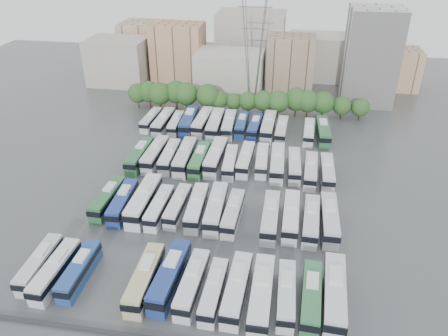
% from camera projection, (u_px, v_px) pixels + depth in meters
% --- Properties ---
extents(ground, '(220.00, 220.00, 0.00)m').
position_uv_depth(ground, '(212.00, 198.00, 82.93)').
color(ground, '#424447').
rests_on(ground, ground).
extents(tree_line, '(65.29, 7.87, 8.14)m').
position_uv_depth(tree_line, '(234.00, 98.00, 117.14)').
color(tree_line, black).
rests_on(tree_line, ground).
extents(city_buildings, '(102.00, 35.00, 20.00)m').
position_uv_depth(city_buildings, '(231.00, 55.00, 141.75)').
color(city_buildings, '#9E998E').
rests_on(city_buildings, ground).
extents(apartment_tower, '(14.00, 14.00, 26.00)m').
position_uv_depth(apartment_tower, '(371.00, 56.00, 121.37)').
color(apartment_tower, silver).
rests_on(apartment_tower, ground).
extents(electricity_pylon, '(9.00, 6.91, 33.83)m').
position_uv_depth(electricity_pylon, '(254.00, 38.00, 116.31)').
color(electricity_pylon, slate).
rests_on(electricity_pylon, ground).
extents(bus_r0_s0, '(2.74, 11.14, 3.47)m').
position_uv_depth(bus_r0_s0, '(40.00, 264.00, 64.54)').
color(bus_r0_s0, silver).
rests_on(bus_r0_s0, ground).
extents(bus_r0_s1, '(2.76, 11.59, 3.62)m').
position_uv_depth(bus_r0_s1, '(56.00, 270.00, 63.20)').
color(bus_r0_s1, silver).
rests_on(bus_r0_s1, ground).
extents(bus_r0_s2, '(2.43, 11.00, 3.45)m').
position_uv_depth(bus_r0_s2, '(79.00, 270.00, 63.32)').
color(bus_r0_s2, navy).
rests_on(bus_r0_s2, ground).
extents(bus_r0_s5, '(2.83, 12.29, 3.84)m').
position_uv_depth(bus_r0_s5, '(145.00, 278.00, 61.62)').
color(bus_r0_s5, '#BFB683').
rests_on(bus_r0_s5, ground).
extents(bus_r0_s6, '(3.44, 12.91, 4.01)m').
position_uv_depth(bus_r0_s6, '(170.00, 276.00, 61.95)').
color(bus_r0_s6, navy).
rests_on(bus_r0_s6, ground).
extents(bus_r0_s7, '(2.97, 11.77, 3.67)m').
position_uv_depth(bus_r0_s7, '(192.00, 283.00, 60.88)').
color(bus_r0_s7, silver).
rests_on(bus_r0_s7, ground).
extents(bus_r0_s8, '(2.58, 10.84, 3.39)m').
position_uv_depth(bus_r0_s8, '(214.00, 291.00, 59.85)').
color(bus_r0_s8, silver).
rests_on(bus_r0_s8, ground).
extents(bus_r0_s9, '(3.09, 12.28, 3.82)m').
position_uv_depth(bus_r0_s9, '(237.00, 289.00, 59.93)').
color(bus_r0_s9, silver).
rests_on(bus_r0_s9, ground).
extents(bus_r0_s10, '(2.82, 12.85, 4.03)m').
position_uv_depth(bus_r0_s10, '(262.00, 294.00, 58.93)').
color(bus_r0_s10, silver).
rests_on(bus_r0_s10, ground).
extents(bus_r0_s11, '(2.67, 11.14, 3.48)m').
position_uv_depth(bus_r0_s11, '(286.00, 294.00, 59.25)').
color(bus_r0_s11, silver).
rests_on(bus_r0_s11, ground).
extents(bus_r0_s12, '(3.06, 11.83, 3.68)m').
position_uv_depth(bus_r0_s12, '(311.00, 297.00, 58.70)').
color(bus_r0_s12, '#307145').
rests_on(bus_r0_s12, ground).
extents(bus_r0_s13, '(3.52, 13.42, 4.17)m').
position_uv_depth(bus_r0_s13, '(334.00, 294.00, 58.87)').
color(bus_r0_s13, silver).
rests_on(bus_r0_s13, ground).
extents(bus_r1_s1, '(2.80, 11.70, 3.65)m').
position_uv_depth(bus_r1_s1, '(108.00, 198.00, 79.54)').
color(bus_r1_s1, '#2A6438').
rests_on(bus_r1_s1, ground).
extents(bus_r1_s2, '(3.19, 11.93, 3.71)m').
position_uv_depth(bus_r1_s2, '(123.00, 202.00, 78.46)').
color(bus_r1_s2, navy).
rests_on(bus_r1_s2, ground).
extents(bus_r1_s3, '(2.99, 13.67, 4.29)m').
position_uv_depth(bus_r1_s3, '(144.00, 200.00, 78.50)').
color(bus_r1_s3, silver).
rests_on(bus_r1_s3, ground).
extents(bus_r1_s4, '(2.61, 11.18, 3.50)m').
position_uv_depth(bus_r1_s4, '(159.00, 207.00, 77.28)').
color(bus_r1_s4, white).
rests_on(bus_r1_s4, ground).
extents(bus_r1_s5, '(2.72, 11.10, 3.46)m').
position_uv_depth(bus_r1_s5, '(178.00, 206.00, 77.68)').
color(bus_r1_s5, silver).
rests_on(bus_r1_s5, ground).
extents(bus_r1_s6, '(3.10, 12.04, 3.75)m').
position_uv_depth(bus_r1_s6, '(197.00, 207.00, 77.04)').
color(bus_r1_s6, silver).
rests_on(bus_r1_s6, ground).
extents(bus_r1_s7, '(3.18, 12.84, 4.00)m').
position_uv_depth(bus_r1_s7, '(216.00, 208.00, 76.59)').
color(bus_r1_s7, silver).
rests_on(bus_r1_s7, ground).
extents(bus_r1_s8, '(2.87, 11.60, 3.62)m').
position_uv_depth(bus_r1_s8, '(233.00, 213.00, 75.61)').
color(bus_r1_s8, silver).
rests_on(bus_r1_s8, ground).
extents(bus_r1_s10, '(2.71, 12.30, 3.86)m').
position_uv_depth(bus_r1_s10, '(270.00, 217.00, 74.48)').
color(bus_r1_s10, silver).
rests_on(bus_r1_s10, ground).
extents(bus_r1_s11, '(2.77, 12.27, 3.84)m').
position_uv_depth(bus_r1_s11, '(291.00, 216.00, 74.70)').
color(bus_r1_s11, white).
rests_on(bus_r1_s11, ground).
extents(bus_r1_s12, '(3.09, 12.03, 3.75)m').
position_uv_depth(bus_r1_s12, '(311.00, 220.00, 73.66)').
color(bus_r1_s12, silver).
rests_on(bus_r1_s12, ground).
extents(bus_r1_s13, '(2.88, 12.51, 3.91)m').
position_uv_depth(bus_r1_s13, '(330.00, 219.00, 73.84)').
color(bus_r1_s13, silver).
rests_on(bus_r1_s13, ground).
extents(bus_r2_s1, '(2.76, 12.49, 3.91)m').
position_uv_depth(bus_r2_s1, '(140.00, 155.00, 93.90)').
color(bus_r2_s1, '#2B6438').
rests_on(bus_r2_s1, ground).
extents(bus_r2_s2, '(2.97, 12.76, 3.99)m').
position_uv_depth(bus_r2_s2, '(155.00, 154.00, 94.41)').
color(bus_r2_s2, silver).
rests_on(bus_r2_s2, ground).
extents(bus_r2_s3, '(2.99, 11.85, 3.69)m').
position_uv_depth(bus_r2_s3, '(170.00, 156.00, 93.74)').
color(bus_r2_s3, silver).
rests_on(bus_r2_s3, ground).
extents(bus_r2_s4, '(3.21, 13.23, 4.13)m').
position_uv_depth(bus_r2_s4, '(185.00, 156.00, 93.21)').
color(bus_r2_s4, silver).
rests_on(bus_r2_s4, ground).
extents(bus_r2_s5, '(2.65, 12.07, 3.79)m').
position_uv_depth(bus_r2_s5, '(200.00, 160.00, 92.32)').
color(bus_r2_s5, '#31733F').
rests_on(bus_r2_s5, ground).
extents(bus_r2_s6, '(3.20, 13.37, 4.18)m').
position_uv_depth(bus_r2_s6, '(216.00, 156.00, 93.14)').
color(bus_r2_s6, silver).
rests_on(bus_r2_s6, ground).
extents(bus_r2_s7, '(3.01, 11.36, 3.53)m').
position_uv_depth(bus_r2_s7, '(230.00, 162.00, 91.71)').
color(bus_r2_s7, white).
rests_on(bus_r2_s7, ground).
extents(bus_r2_s8, '(2.87, 11.90, 3.72)m').
position_uv_depth(bus_r2_s8, '(246.00, 159.00, 92.55)').
color(bus_r2_s8, silver).
rests_on(bus_r2_s8, ground).
extents(bus_r2_s9, '(2.90, 11.32, 3.52)m').
position_uv_depth(bus_r2_s9, '(262.00, 160.00, 92.36)').
color(bus_r2_s9, silver).
rests_on(bus_r2_s9, ground).
extents(bus_r2_s10, '(3.18, 12.88, 4.02)m').
position_uv_depth(bus_r2_s10, '(277.00, 162.00, 90.99)').
color(bus_r2_s10, silver).
rests_on(bus_r2_s10, ground).
extents(bus_r2_s11, '(3.00, 11.58, 3.60)m').
position_uv_depth(bus_r2_s11, '(294.00, 165.00, 90.40)').
color(bus_r2_s11, silver).
rests_on(bus_r2_s11, ground).
extents(bus_r2_s12, '(2.91, 11.75, 3.66)m').
position_uv_depth(bus_r2_s12, '(311.00, 170.00, 88.48)').
color(bus_r2_s12, silver).
rests_on(bus_r2_s12, ground).
extents(bus_r2_s13, '(2.63, 11.57, 3.62)m').
position_uv_depth(bus_r2_s13, '(327.00, 172.00, 88.09)').
color(bus_r2_s13, silver).
rests_on(bus_r2_s13, ground).
extents(bus_r3_s0, '(2.85, 11.09, 3.45)m').
position_uv_depth(bus_r3_s0, '(151.00, 120.00, 111.28)').
color(bus_r3_s0, silver).
rests_on(bus_r3_s0, ground).
extents(bus_r3_s1, '(2.90, 12.47, 3.90)m').
position_uv_depth(bus_r3_s1, '(163.00, 122.00, 109.59)').
color(bus_r3_s1, silver).
rests_on(bus_r3_s1, ground).
extents(bus_r3_s2, '(2.88, 10.96, 3.41)m').
position_uv_depth(bus_r3_s2, '(176.00, 123.00, 109.27)').
color(bus_r3_s2, silver).
rests_on(bus_r3_s2, ground).
extents(bus_r3_s3, '(3.62, 13.56, 4.21)m').
position_uv_depth(bus_r3_s3, '(189.00, 121.00, 109.62)').
color(bus_r3_s3, navy).
rests_on(bus_r3_s3, ground).
extents(bus_r3_s4, '(3.31, 13.04, 4.06)m').
position_uv_depth(bus_r3_s4, '(203.00, 122.00, 109.48)').
color(bus_r3_s4, silver).
rests_on(bus_r3_s4, ground).
extents(bus_r3_s5, '(3.37, 13.60, 4.24)m').
position_uv_depth(bus_r3_s5, '(215.00, 124.00, 108.07)').
color(bus_r3_s5, silver).
rests_on(bus_r3_s5, ground).
extents(bus_r3_s6, '(3.36, 12.57, 3.91)m').
position_uv_depth(bus_r3_s6, '(229.00, 124.00, 108.20)').
color(bus_r3_s6, silver).
rests_on(bus_r3_s6, ground).
extents(bus_r3_s7, '(2.56, 11.21, 3.51)m').
position_uv_depth(bus_r3_s7, '(242.00, 125.00, 108.51)').
color(bus_r3_s7, navy).
rests_on(bus_r3_s7, ground).
extents(bus_r3_s8, '(2.98, 11.40, 3.54)m').
position_uv_depth(bus_r3_s8, '(255.00, 127.00, 107.38)').
color(bus_r3_s8, navy).
rests_on(bus_r3_s8, ground).
extents(bus_r3_s9, '(3.16, 13.29, 4.15)m').
position_uv_depth(bus_r3_s9, '(268.00, 126.00, 106.99)').
color(bus_r3_s9, silver).
rests_on(bus_r3_s9, ground).
extents(bus_r3_s10, '(2.91, 11.62, 3.62)m').
position_uv_depth(bus_r3_s10, '(282.00, 130.00, 105.71)').
color(bus_r3_s10, silver).
rests_on(bus_r3_s10, ground).
extents(bus_r3_s12, '(2.79, 11.21, 3.50)m').
position_uv_depth(bus_r3_s12, '(309.00, 132.00, 104.85)').
color(bus_r3_s12, silver).
rests_on(bus_r3_s12, ground).
extents(bus_r3_s13, '(3.36, 12.75, 3.96)m').
position_uv_depth(bus_r3_s13, '(323.00, 131.00, 104.60)').
color(bus_r3_s13, '#2A643C').
rests_on(bus_r3_s13, ground).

